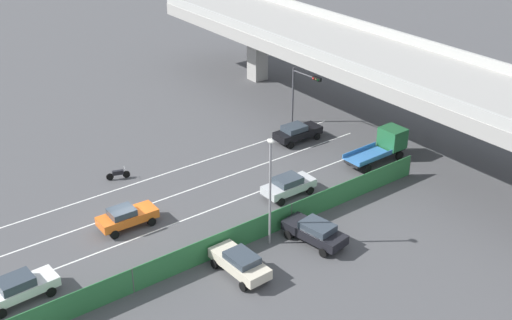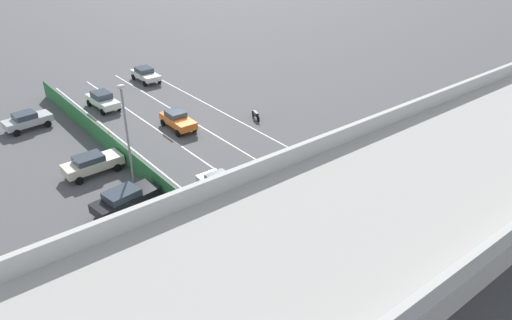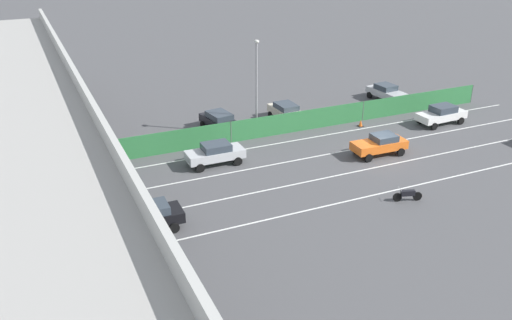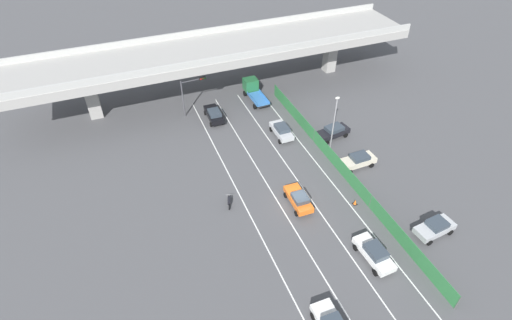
% 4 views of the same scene
% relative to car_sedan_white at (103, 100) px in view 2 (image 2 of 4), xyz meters
% --- Properties ---
extents(ground_plane, '(300.00, 300.00, 0.00)m').
position_rel_car_sedan_white_xyz_m(ground_plane, '(-3.53, 9.09, -0.92)').
color(ground_plane, '#4C4C4F').
extents(lane_line_left_edge, '(0.14, 42.33, 0.01)m').
position_rel_car_sedan_white_xyz_m(lane_line_left_edge, '(-8.88, 12.26, -0.92)').
color(lane_line_left_edge, silver).
rests_on(lane_line_left_edge, ground).
extents(lane_line_mid_left, '(0.14, 42.33, 0.01)m').
position_rel_car_sedan_white_xyz_m(lane_line_mid_left, '(-5.31, 12.26, -0.92)').
color(lane_line_mid_left, silver).
rests_on(lane_line_mid_left, ground).
extents(lane_line_mid_right, '(0.14, 42.33, 0.01)m').
position_rel_car_sedan_white_xyz_m(lane_line_mid_right, '(-1.75, 12.26, -0.92)').
color(lane_line_mid_right, silver).
rests_on(lane_line_mid_right, ground).
extents(lane_line_right_edge, '(0.14, 42.33, 0.01)m').
position_rel_car_sedan_white_xyz_m(lane_line_right_edge, '(1.82, 12.26, -0.92)').
color(lane_line_right_edge, silver).
rests_on(lane_line_right_edge, ground).
extents(elevated_overpass, '(58.88, 10.35, 8.29)m').
position_rel_car_sedan_white_xyz_m(elevated_overpass, '(-3.53, 35.42, 5.73)').
color(elevated_overpass, '#A09E99').
rests_on(elevated_overpass, ground).
extents(green_fence, '(0.10, 38.43, 1.80)m').
position_rel_car_sedan_white_xyz_m(green_fence, '(3.57, 12.26, -0.02)').
color(green_fence, '#2D753D').
rests_on(green_fence, ground).
extents(car_sedan_white, '(2.15, 4.66, 1.69)m').
position_rel_car_sedan_white_xyz_m(car_sedan_white, '(0.00, 0.00, 0.00)').
color(car_sedan_white, white).
rests_on(car_sedan_white, ground).
extents(car_hatchback_white, '(2.10, 4.36, 1.56)m').
position_rel_car_sedan_white_xyz_m(car_hatchback_white, '(-7.25, -4.77, -0.05)').
color(car_hatchback_white, silver).
rests_on(car_hatchback_white, ground).
extents(car_sedan_black, '(2.07, 4.60, 1.63)m').
position_rel_car_sedan_white_xyz_m(car_sedan_black, '(-7.08, 28.30, -0.01)').
color(car_sedan_black, black).
rests_on(car_sedan_black, ground).
extents(car_taxi_orange, '(2.05, 4.33, 1.62)m').
position_rel_car_sedan_white_xyz_m(car_taxi_orange, '(-3.43, 9.06, -0.03)').
color(car_taxi_orange, orange).
rests_on(car_taxi_orange, ground).
extents(car_sedan_silver, '(2.01, 4.32, 1.64)m').
position_rel_car_sedan_white_xyz_m(car_sedan_silver, '(0.12, 21.27, -0.01)').
color(car_sedan_silver, '#B7BABC').
rests_on(car_sedan_silver, ground).
extents(flatbed_truck_blue, '(2.34, 5.96, 2.62)m').
position_rel_car_sedan_white_xyz_m(flatbed_truck_blue, '(0.21, 32.01, 0.41)').
color(flatbed_truck_blue, black).
rests_on(flatbed_truck_blue, ground).
extents(motorcycle, '(0.81, 1.89, 0.93)m').
position_rel_car_sedan_white_xyz_m(motorcycle, '(-10.43, 11.89, -0.46)').
color(motorcycle, black).
rests_on(motorcycle, ground).
extents(parked_wagon_silver, '(4.36, 2.35, 1.62)m').
position_rel_car_sedan_white_xyz_m(parked_wagon_silver, '(7.52, 0.42, -0.02)').
color(parked_wagon_silver, '#B2B5B7').
rests_on(parked_wagon_silver, ground).
extents(parked_sedan_cream, '(4.57, 2.11, 1.64)m').
position_rel_car_sedan_white_xyz_m(parked_sedan_cream, '(6.07, 12.25, -0.00)').
color(parked_sedan_cream, beige).
rests_on(parked_sedan_cream, ground).
extents(parked_sedan_dark, '(4.86, 2.62, 1.64)m').
position_rel_car_sedan_white_xyz_m(parked_sedan_dark, '(6.28, 18.52, -0.00)').
color(parked_sedan_dark, black).
rests_on(parked_sedan_dark, ground).
extents(traffic_light, '(3.66, 0.45, 5.60)m').
position_rel_car_sedan_white_xyz_m(traffic_light, '(-9.42, 30.81, 3.05)').
color(traffic_light, '#47474C').
rests_on(traffic_light, ground).
extents(street_lamp, '(0.60, 0.36, 8.01)m').
position_rel_car_sedan_white_xyz_m(street_lamp, '(4.44, 15.97, 3.87)').
color(street_lamp, gray).
rests_on(street_lamp, ground).
extents(traffic_cone, '(0.47, 0.47, 0.60)m').
position_rel_car_sedan_white_xyz_m(traffic_cone, '(2.39, 6.85, -0.65)').
color(traffic_cone, orange).
rests_on(traffic_cone, ground).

